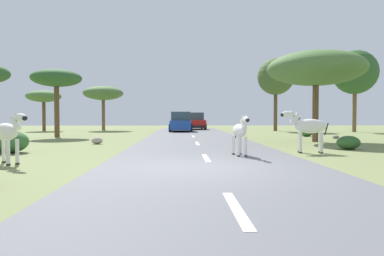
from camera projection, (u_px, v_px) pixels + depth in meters
name	position (u px, v px, depth m)	size (l,w,h in m)	color
ground_plane	(204.00, 169.00, 8.88)	(90.00, 90.00, 0.00)	olive
road	(212.00, 168.00, 8.88)	(6.00, 64.00, 0.05)	slate
lane_markings	(216.00, 174.00, 7.88)	(0.16, 56.00, 0.01)	silver
zebra_0	(240.00, 131.00, 11.53)	(0.50, 1.45, 1.37)	silver
zebra_1	(7.00, 133.00, 9.81)	(1.43, 1.08, 1.51)	silver
zebra_2	(308.00, 127.00, 12.91)	(1.72, 0.68, 1.64)	silver
car_0	(181.00, 122.00, 30.82)	(2.11, 4.39, 1.74)	#1E479E
car_1	(195.00, 122.00, 36.27)	(2.24, 4.45, 1.74)	red
tree_0	(276.00, 77.00, 32.83)	(3.45, 3.45, 6.88)	brown
tree_2	(44.00, 97.00, 33.50)	(3.26, 3.26, 3.91)	brown
tree_3	(103.00, 93.00, 34.31)	(3.92, 3.92, 4.38)	brown
tree_4	(56.00, 79.00, 23.03)	(3.28, 3.28, 4.50)	brown
tree_5	(316.00, 69.00, 18.55)	(5.16, 5.16, 4.84)	brown
tree_7	(355.00, 72.00, 30.55)	(3.86, 3.86, 7.22)	brown
bush_0	(348.00, 143.00, 14.29)	(0.94, 0.85, 0.57)	#2D5628
bush_1	(9.00, 142.00, 12.90)	(1.41, 1.27, 0.84)	#386633
bush_2	(307.00, 133.00, 23.72)	(0.85, 0.77, 0.51)	#386633
rock_0	(97.00, 141.00, 17.10)	(0.56, 0.40, 0.34)	#A89E8C
rock_2	(336.00, 137.00, 21.40)	(0.39, 0.39, 0.22)	gray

